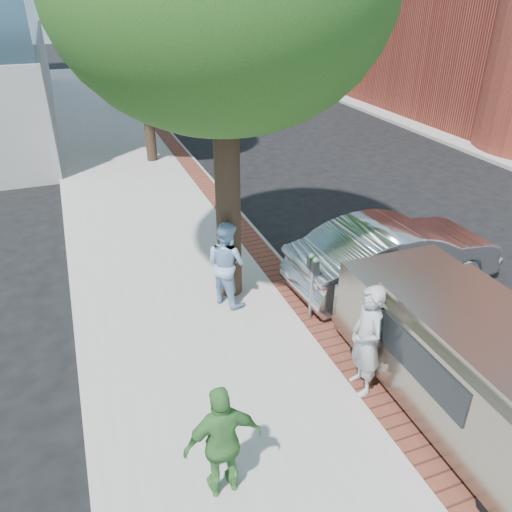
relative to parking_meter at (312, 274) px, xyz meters
name	(u,v)px	position (x,y,z in m)	size (l,w,h in m)	color
ground	(289,339)	(-0.61, -0.32, -1.21)	(120.00, 120.00, 0.00)	black
sidewalk	(145,202)	(-2.11, 7.68, -1.13)	(5.00, 60.00, 0.15)	#9E9991
brick_strip	(211,190)	(0.09, 7.68, -1.05)	(0.60, 60.00, 0.01)	brown
curb	(221,191)	(0.44, 7.68, -1.13)	(0.10, 60.00, 0.15)	gray
signal_near	(141,66)	(0.29, 21.68, 1.05)	(0.70, 0.15, 3.80)	black
signal_far	(330,56)	(11.89, 21.68, 1.05)	(0.70, 0.15, 3.80)	black
tree_far	(138,14)	(-1.11, 11.68, 4.09)	(4.80, 4.80, 7.14)	black
parking_meter	(312,274)	(0.00, 0.00, 0.00)	(0.12, 0.32, 1.47)	gray
person_gray	(366,341)	(-0.09, -2.14, -0.04)	(0.74, 0.48, 2.02)	#A5A5AA
person_officer	(226,263)	(-1.40, 1.21, -0.11)	(0.91, 0.71, 1.88)	#8EB5DC
person_green	(223,442)	(-2.85, -3.16, -0.16)	(1.05, 0.44, 1.80)	#498C40
sedan_silver	(395,255)	(2.45, 0.68, -0.38)	(1.74, 5.00, 1.65)	#A9ACB0
bg_car	(166,90)	(1.66, 22.27, -0.37)	(1.97, 4.90, 1.67)	black
van	(470,363)	(1.19, -3.10, -0.12)	(2.12, 5.39, 1.97)	gray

